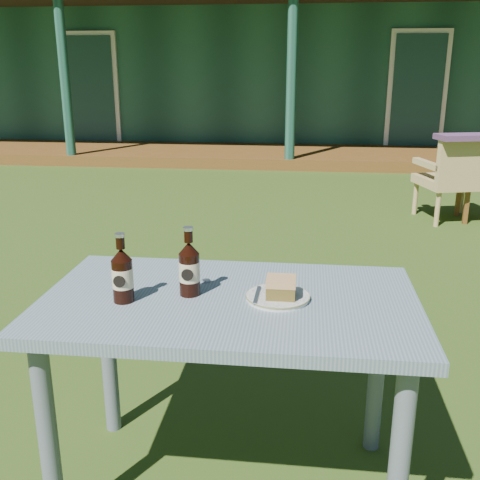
# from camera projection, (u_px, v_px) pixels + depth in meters

# --- Properties ---
(ground) EXTENTS (80.00, 80.00, 0.00)m
(ground) POSITION_uv_depth(u_px,v_px,m) (264.00, 304.00, 3.52)
(ground) COLOR #334916
(pavilion) EXTENTS (15.80, 8.30, 3.45)m
(pavilion) POSITION_uv_depth(u_px,v_px,m) (298.00, 57.00, 11.95)
(pavilion) COLOR #1C4939
(pavilion) RESTS_ON ground
(cafe_table) EXTENTS (1.20, 0.70, 0.72)m
(cafe_table) POSITION_uv_depth(u_px,v_px,m) (229.00, 326.00, 1.82)
(cafe_table) COLOR slate
(cafe_table) RESTS_ON ground
(plate) EXTENTS (0.20, 0.20, 0.01)m
(plate) POSITION_uv_depth(u_px,v_px,m) (278.00, 297.00, 1.77)
(plate) COLOR silver
(plate) RESTS_ON cafe_table
(cake_slice) EXTENTS (0.09, 0.09, 0.06)m
(cake_slice) POSITION_uv_depth(u_px,v_px,m) (281.00, 287.00, 1.75)
(cake_slice) COLOR brown
(cake_slice) RESTS_ON plate
(fork) EXTENTS (0.01, 0.14, 0.00)m
(fork) POSITION_uv_depth(u_px,v_px,m) (257.00, 295.00, 1.77)
(fork) COLOR silver
(fork) RESTS_ON plate
(cola_bottle_near) EXTENTS (0.07, 0.07, 0.23)m
(cola_bottle_near) POSITION_uv_depth(u_px,v_px,m) (189.00, 268.00, 1.79)
(cola_bottle_near) COLOR black
(cola_bottle_near) RESTS_ON cafe_table
(cola_bottle_far) EXTENTS (0.07, 0.07, 0.22)m
(cola_bottle_far) POSITION_uv_depth(u_px,v_px,m) (122.00, 275.00, 1.74)
(cola_bottle_far) COLOR black
(cola_bottle_far) RESTS_ON cafe_table
(bottle_cap) EXTENTS (0.03, 0.03, 0.01)m
(bottle_cap) POSITION_uv_depth(u_px,v_px,m) (206.00, 281.00, 1.92)
(bottle_cap) COLOR silver
(bottle_cap) RESTS_ON cafe_table
(armchair_left) EXTENTS (0.72, 0.69, 0.80)m
(armchair_left) POSITION_uv_depth(u_px,v_px,m) (458.00, 175.00, 5.27)
(armchair_left) COLOR tan
(armchair_left) RESTS_ON ground
(floral_throw) EXTENTS (0.67, 0.40, 0.05)m
(floral_throw) POSITION_uv_depth(u_px,v_px,m) (472.00, 137.00, 5.01)
(floral_throw) COLOR #563455
(floral_throw) RESTS_ON armchair_left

